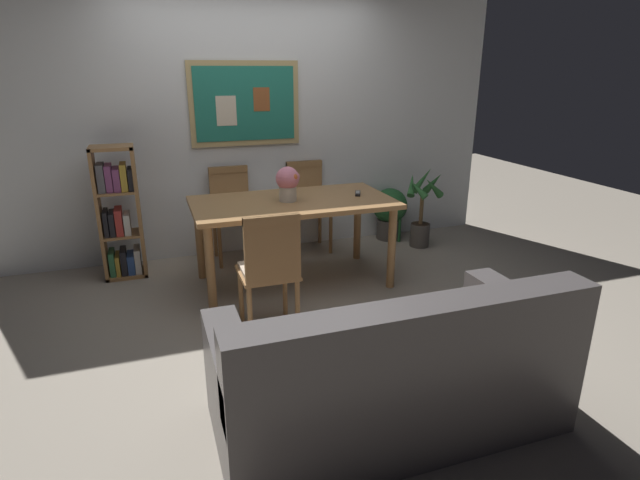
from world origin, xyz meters
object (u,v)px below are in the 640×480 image
Objects in this scene: potted_ivy at (390,211)px; dining_chair_far_left at (232,206)px; flower_vase at (288,182)px; tv_remote at (358,193)px; leather_couch at (392,376)px; dining_table at (293,210)px; dining_chair_far_right at (307,198)px; dining_chair_near_left at (270,264)px; bookshelf at (119,216)px; potted_palm at (422,212)px.

dining_chair_far_left is at bearing -179.09° from potted_ivy.
flower_vase is 0.66m from tv_remote.
flower_vase reaches higher than leather_couch.
dining_table is 0.94m from dining_chair_far_right.
dining_chair_far_left is 0.96m from flower_vase.
dining_chair_near_left is 0.51× the size of leather_couch.
dining_table is 0.94× the size of leather_couch.
potted_ivy is 1.19m from tv_remote.
leather_couch is at bearing -98.96° from dining_chair_far_right.
bookshelf is at bearing -176.54° from potted_ivy.
dining_chair_near_left is 1.00× the size of dining_chair_far_left.
potted_palm is (1.16, -0.36, -0.16)m from dining_chair_far_right.
dining_table is at bearing 88.46° from leather_couch.
dining_chair_far_left is 2.84m from leather_couch.
bookshelf is 1.57m from flower_vase.
bookshelf is 2.02× the size of potted_ivy.
dining_chair_near_left is at bearing -116.25° from dining_table.
tv_remote is (-0.95, -0.48, 0.39)m from potted_palm.
dining_chair_far_right reaches higher than potted_palm.
dining_table is at bearing -63.57° from dining_chair_far_left.
potted_ivy is (2.77, 0.17, -0.25)m from bookshelf.
bookshelf is 2.79m from potted_ivy.
bookshelf reaches higher than leather_couch.
potted_palm is (1.61, 2.51, 0.06)m from leather_couch.
dining_table is at bearing -115.13° from dining_chair_far_right.
potted_palm is at bearing -17.17° from dining_chair_far_right.
dining_table is 0.93m from dining_chair_near_left.
dining_table is 2.00× the size of potted_palm.
dining_chair_far_left is (-0.40, 0.80, -0.13)m from dining_table.
flower_vase is (-0.44, -0.86, 0.38)m from dining_chair_far_right.
dining_chair_far_left is at bearing 170.98° from potted_palm.
bookshelf is (-1.82, -0.19, 0.03)m from dining_chair_far_right.
leather_couch is at bearing -91.54° from dining_table.
potted_ivy is at bearing 3.46° from bookshelf.
dining_chair_near_left is (-0.41, -0.83, -0.13)m from dining_table.
flower_vase reaches higher than potted_palm.
dining_chair_far_left reaches higher than potted_palm.
flower_vase reaches higher than dining_chair_far_right.
dining_table is at bearing -179.17° from tv_remote.
dining_chair_far_left is 1.76m from potted_ivy.
dining_chair_far_left is 1.98m from potted_palm.
dining_chair_near_left is 2.37m from potted_palm.
tv_remote is at bearing 1.66° from flower_vase.
potted_ivy is (1.35, 0.83, -0.35)m from dining_table.
dining_chair_far_left is at bearing 113.71° from flower_vase.
dining_chair_far_left reaches higher than dining_table.
potted_palm is 1.76m from flower_vase.
dining_chair_near_left is 1.80m from bookshelf.
dining_chair_far_left is 5.66× the size of tv_remote.
dining_table is 0.61m from tv_remote.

